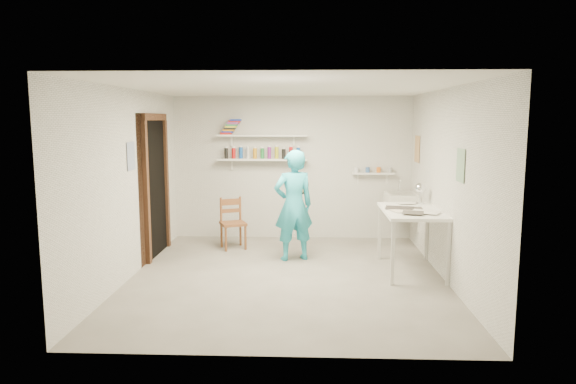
{
  "coord_description": "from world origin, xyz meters",
  "views": [
    {
      "loc": [
        0.27,
        -6.39,
        2.02
      ],
      "look_at": [
        0.0,
        0.4,
        1.05
      ],
      "focal_mm": 32.0,
      "sensor_mm": 36.0,
      "label": 1
    }
  ],
  "objects_px": {
    "wall_clock": "(299,185)",
    "work_table": "(411,241)",
    "belfast_sink": "(401,203)",
    "man": "(294,205)",
    "wooden_chair": "(233,224)",
    "desk_lamp": "(420,188)"
  },
  "relations": [
    {
      "from": "man",
      "to": "belfast_sink",
      "type": "bearing_deg",
      "value": -172.73
    },
    {
      "from": "man",
      "to": "desk_lamp",
      "type": "relative_size",
      "value": 10.15
    },
    {
      "from": "belfast_sink",
      "to": "wooden_chair",
      "type": "height_order",
      "value": "belfast_sink"
    },
    {
      "from": "man",
      "to": "wooden_chair",
      "type": "relative_size",
      "value": 2.0
    },
    {
      "from": "wooden_chair",
      "to": "work_table",
      "type": "relative_size",
      "value": 0.63
    },
    {
      "from": "belfast_sink",
      "to": "wooden_chair",
      "type": "xyz_separation_m",
      "value": [
        -2.65,
        -0.26,
        -0.3
      ]
    },
    {
      "from": "work_table",
      "to": "wall_clock",
      "type": "bearing_deg",
      "value": 154.06
    },
    {
      "from": "wall_clock",
      "to": "wooden_chair",
      "type": "bearing_deg",
      "value": 139.18
    },
    {
      "from": "wall_clock",
      "to": "work_table",
      "type": "distance_m",
      "value": 1.79
    },
    {
      "from": "wall_clock",
      "to": "desk_lamp",
      "type": "xyz_separation_m",
      "value": [
        1.71,
        -0.23,
        -0.0
      ]
    },
    {
      "from": "wall_clock",
      "to": "work_table",
      "type": "bearing_deg",
      "value": -45.8
    },
    {
      "from": "wooden_chair",
      "to": "desk_lamp",
      "type": "relative_size",
      "value": 5.08
    },
    {
      "from": "man",
      "to": "wooden_chair",
      "type": "height_order",
      "value": "man"
    },
    {
      "from": "wall_clock",
      "to": "work_table",
      "type": "height_order",
      "value": "wall_clock"
    },
    {
      "from": "belfast_sink",
      "to": "man",
      "type": "height_order",
      "value": "man"
    },
    {
      "from": "belfast_sink",
      "to": "wall_clock",
      "type": "distance_m",
      "value": 1.78
    },
    {
      "from": "wall_clock",
      "to": "work_table",
      "type": "xyz_separation_m",
      "value": [
        1.5,
        -0.73,
        -0.64
      ]
    },
    {
      "from": "work_table",
      "to": "desk_lamp",
      "type": "bearing_deg",
      "value": 67.58
    },
    {
      "from": "man",
      "to": "desk_lamp",
      "type": "height_order",
      "value": "man"
    },
    {
      "from": "man",
      "to": "work_table",
      "type": "relative_size",
      "value": 1.27
    },
    {
      "from": "belfast_sink",
      "to": "work_table",
      "type": "relative_size",
      "value": 0.48
    },
    {
      "from": "wall_clock",
      "to": "work_table",
      "type": "relative_size",
      "value": 0.23
    }
  ]
}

